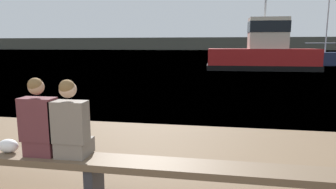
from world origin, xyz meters
The scene contains 8 objects.
water_surface centered at (0.00, 126.33, 0.00)m, with size 240.00×240.00×0.00m, color #5684A3.
far_shoreline centered at (0.00, 136.80, 2.69)m, with size 600.00×12.00×5.37m, color #4C4C42.
bench_main centered at (-0.13, 2.72, 0.42)m, with size 8.48×0.44×0.50m.
person_left centered at (-0.85, 2.73, 0.92)m, with size 0.45×0.41×1.02m.
person_right centered at (-0.42, 2.73, 0.92)m, with size 0.45×0.41×1.01m.
shopping_bag centered at (-1.34, 2.73, 0.59)m, with size 0.28×0.17×0.18m.
tugboat_red centered at (4.72, 23.97, 1.27)m, with size 8.53×3.18×6.81m.
moored_sailboat centered at (11.88, 30.86, 0.64)m, with size 8.32×2.35×7.05m.
Camera 1 is at (1.42, -0.68, 1.91)m, focal length 32.00 mm.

